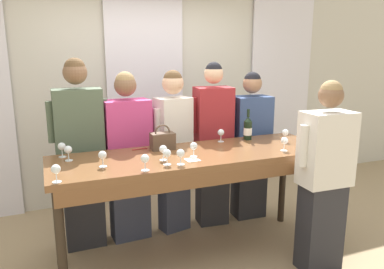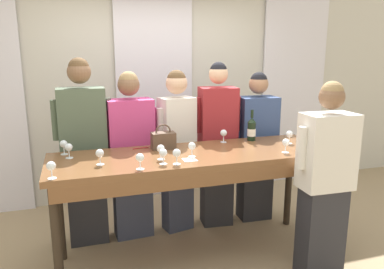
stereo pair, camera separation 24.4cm
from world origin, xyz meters
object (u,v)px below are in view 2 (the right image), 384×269
(guest_cream_sweater, at_px, (178,147))
(host_pouring, at_px, (325,181))
(wine_glass_near_host, at_px, (163,153))
(guest_navy_coat, at_px, (256,147))
(wine_glass_by_bottle, at_px, (161,149))
(wine_glass_front_right, at_px, (69,148))
(guest_olive_jacket, at_px, (84,152))
(guest_pink_top, at_px, (131,155))
(wine_glass_front_mid, at_px, (64,145))
(wine_glass_back_mid, at_px, (100,154))
(wine_glass_center_right, at_px, (286,143))
(wine_glass_center_left, at_px, (192,147))
(wine_glass_back_left, at_px, (177,154))
(wine_bottle, at_px, (252,129))
(guest_striped_shirt, at_px, (217,144))
(wine_glass_back_right, at_px, (224,133))
(wine_glass_center_mid, at_px, (51,167))
(wine_glass_front_left, at_px, (289,135))
(wine_glass_by_handbag, at_px, (140,158))
(handbag, at_px, (163,140))
(tasting_bar, at_px, (196,165))

(guest_cream_sweater, distance_m, host_pouring, 1.50)
(wine_glass_near_host, height_order, guest_navy_coat, guest_navy_coat)
(wine_glass_by_bottle, bearing_deg, wine_glass_front_right, 159.13)
(host_pouring, bearing_deg, guest_cream_sweater, 128.31)
(guest_olive_jacket, distance_m, guest_pink_top, 0.45)
(wine_glass_front_mid, distance_m, wine_glass_back_mid, 0.49)
(wine_glass_center_right, distance_m, wine_glass_near_host, 1.11)
(wine_glass_front_right, relative_size, guest_navy_coat, 0.08)
(wine_glass_front_mid, height_order, wine_glass_center_right, same)
(wine_glass_front_right, relative_size, wine_glass_center_left, 1.00)
(wine_glass_front_mid, height_order, wine_glass_front_right, same)
(wine_glass_center_left, height_order, wine_glass_back_left, same)
(wine_bottle, relative_size, wine_glass_back_left, 2.44)
(wine_glass_near_host, distance_m, guest_striped_shirt, 1.15)
(wine_glass_front_right, bearing_deg, wine_glass_center_right, -12.42)
(wine_glass_back_right, bearing_deg, wine_bottle, -2.93)
(guest_striped_shirt, distance_m, guest_navy_coat, 0.47)
(wine_glass_front_right, height_order, wine_glass_center_mid, same)
(guest_navy_coat, bearing_deg, guest_pink_top, 180.00)
(wine_glass_by_bottle, bearing_deg, host_pouring, -20.78)
(wine_bottle, relative_size, guest_navy_coat, 0.19)
(wine_glass_front_left, bearing_deg, wine_bottle, 141.77)
(wine_glass_front_left, xyz_separation_m, wine_glass_center_left, (-1.04, -0.15, 0.00))
(wine_glass_by_handbag, xyz_separation_m, guest_pink_top, (0.06, 0.90, -0.23))
(wine_glass_front_left, bearing_deg, wine_glass_back_left, -165.28)
(wine_glass_by_handbag, bearing_deg, wine_glass_front_mid, 132.14)
(guest_navy_coat, bearing_deg, wine_glass_back_left, -143.10)
(wine_glass_front_mid, distance_m, wine_glass_near_host, 0.93)
(wine_glass_center_right, distance_m, guest_cream_sweater, 1.14)
(wine_glass_front_mid, xyz_separation_m, wine_glass_by_handbag, (0.56, -0.62, 0.00))
(handbag, bearing_deg, wine_glass_by_handbag, -119.56)
(tasting_bar, height_order, wine_glass_center_right, wine_glass_center_right)
(handbag, relative_size, wine_glass_back_right, 1.81)
(wine_glass_center_right, relative_size, guest_cream_sweater, 0.07)
(wine_glass_front_left, relative_size, wine_glass_front_mid, 1.00)
(wine_glass_near_host, bearing_deg, handbag, 76.47)
(wine_glass_center_right, height_order, wine_glass_by_handbag, same)
(wine_glass_center_right, relative_size, wine_glass_near_host, 1.00)
(wine_glass_back_mid, bearing_deg, wine_glass_center_left, -0.41)
(handbag, xyz_separation_m, guest_cream_sweater, (0.23, 0.35, -0.18))
(guest_pink_top, bearing_deg, guest_olive_jacket, -180.00)
(wine_glass_back_right, distance_m, wine_glass_near_host, 0.90)
(guest_cream_sweater, height_order, guest_navy_coat, guest_cream_sweater)
(tasting_bar, distance_m, guest_striped_shirt, 0.76)
(wine_bottle, height_order, wine_glass_near_host, wine_bottle)
(wine_glass_back_right, height_order, wine_glass_by_bottle, same)
(wine_glass_center_left, relative_size, wine_glass_center_right, 1.00)
(handbag, bearing_deg, guest_olive_jacket, 153.17)
(guest_navy_coat, bearing_deg, wine_glass_center_mid, -156.07)
(wine_glass_back_right, height_order, wine_glass_by_handbag, same)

